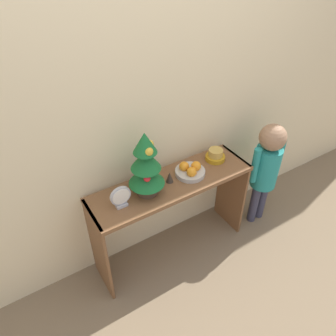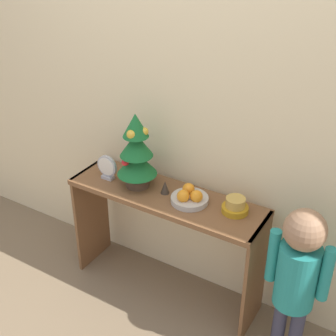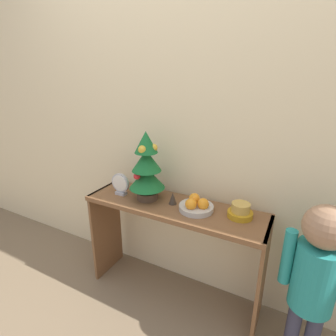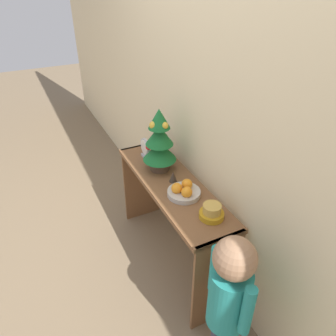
% 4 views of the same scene
% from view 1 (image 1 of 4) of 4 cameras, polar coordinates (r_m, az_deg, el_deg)
% --- Properties ---
extents(ground_plane, '(12.00, 12.00, 0.00)m').
position_cam_1_polar(ground_plane, '(2.64, 2.66, -16.27)').
color(ground_plane, '#7A664C').
extents(back_wall, '(7.00, 0.05, 2.50)m').
position_cam_1_polar(back_wall, '(2.07, -2.50, 12.46)').
color(back_wall, beige).
rests_on(back_wall, ground_plane).
extents(console_table, '(1.17, 0.34, 0.71)m').
position_cam_1_polar(console_table, '(2.32, 0.66, -5.41)').
color(console_table, brown).
rests_on(console_table, ground_plane).
extents(mini_tree, '(0.23, 0.23, 0.45)m').
position_cam_1_polar(mini_tree, '(2.00, -3.86, 0.51)').
color(mini_tree, '#4C3828').
rests_on(mini_tree, console_table).
extents(fruit_bowl, '(0.21, 0.21, 0.09)m').
position_cam_1_polar(fruit_bowl, '(2.26, 3.90, -0.44)').
color(fruit_bowl, '#B7B2A8').
rests_on(fruit_bowl, console_table).
extents(singing_bowl, '(0.14, 0.14, 0.09)m').
position_cam_1_polar(singing_bowl, '(2.42, 8.25, 2.18)').
color(singing_bowl, '#B78419').
rests_on(singing_bowl, console_table).
extents(desk_clock, '(0.13, 0.04, 0.15)m').
position_cam_1_polar(desk_clock, '(2.01, -8.24, -5.06)').
color(desk_clock, '#B2B2B7').
rests_on(desk_clock, console_table).
extents(figurine, '(0.05, 0.05, 0.08)m').
position_cam_1_polar(figurine, '(2.19, 0.29, -1.59)').
color(figurine, '#382D23').
rests_on(figurine, console_table).
extents(child_figure, '(0.32, 0.20, 0.94)m').
position_cam_1_polar(child_figure, '(2.67, 16.81, 0.73)').
color(child_figure, '#38384C').
rests_on(child_figure, ground_plane).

